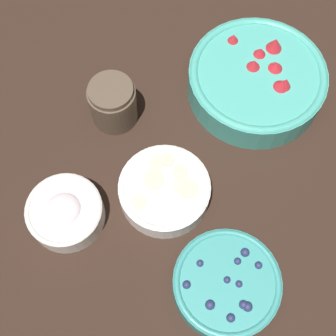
% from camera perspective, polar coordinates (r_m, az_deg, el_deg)
% --- Properties ---
extents(ground_plane, '(4.00, 4.00, 0.00)m').
position_cam_1_polar(ground_plane, '(0.82, 5.70, 0.47)').
color(ground_plane, black).
extents(bowl_strawberries, '(0.25, 0.25, 0.08)m').
position_cam_1_polar(bowl_strawberries, '(0.87, 11.03, 10.54)').
color(bowl_strawberries, '#47AD9E').
rests_on(bowl_strawberries, ground_plane).
extents(bowl_blueberries, '(0.16, 0.16, 0.05)m').
position_cam_1_polar(bowl_blueberries, '(0.73, 7.44, -13.91)').
color(bowl_blueberries, teal).
rests_on(bowl_blueberries, ground_plane).
extents(bowl_bananas, '(0.15, 0.15, 0.05)m').
position_cam_1_polar(bowl_bananas, '(0.77, -0.12, -2.75)').
color(bowl_bananas, white).
rests_on(bowl_bananas, ground_plane).
extents(bowl_cream, '(0.12, 0.12, 0.05)m').
position_cam_1_polar(bowl_cream, '(0.77, -12.13, -5.33)').
color(bowl_cream, silver).
rests_on(bowl_cream, ground_plane).
extents(jar_chocolate, '(0.08, 0.08, 0.09)m').
position_cam_1_polar(jar_chocolate, '(0.83, -6.43, 7.73)').
color(jar_chocolate, brown).
rests_on(jar_chocolate, ground_plane).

